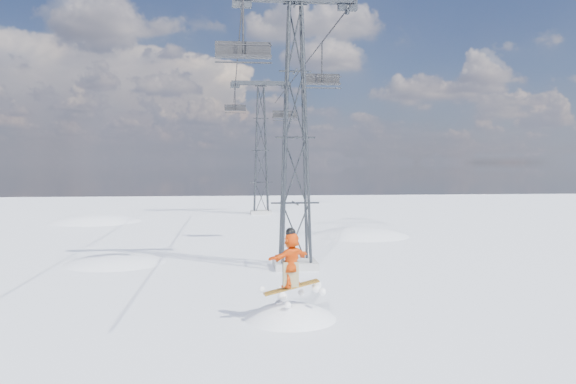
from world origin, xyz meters
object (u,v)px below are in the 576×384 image
(snowboarder_jump, at_px, (290,375))
(lift_tower_far, at_px, (261,151))
(lift_chair_near, at_px, (243,51))
(lift_tower_near, at_px, (295,138))

(snowboarder_jump, bearing_deg, lift_tower_far, 88.16)
(lift_tower_far, xyz_separation_m, lift_chair_near, (-2.20, -26.68, 3.25))
(lift_tower_far, height_order, lift_chair_near, lift_tower_far)
(snowboarder_jump, distance_m, lift_chair_near, 12.05)
(lift_tower_near, xyz_separation_m, snowboarder_jump, (-1.05, -7.72, -7.11))
(lift_tower_far, distance_m, snowboarder_jump, 33.50)
(lift_tower_far, bearing_deg, lift_tower_near, -90.00)
(lift_tower_near, distance_m, lift_chair_near, 4.27)
(snowboarder_jump, height_order, lift_chair_near, lift_chair_near)
(lift_tower_far, relative_size, lift_chair_near, 4.29)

